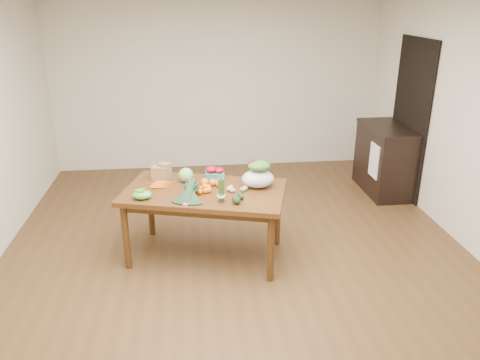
{
  "coord_description": "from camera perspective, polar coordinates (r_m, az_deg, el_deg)",
  "views": [
    {
      "loc": [
        -0.46,
        -4.21,
        2.57
      ],
      "look_at": [
        0.02,
        0.0,
        0.91
      ],
      "focal_mm": 35.0,
      "sensor_mm": 36.0,
      "label": 1
    }
  ],
  "objects": [
    {
      "name": "dish_towel",
      "position": [
        6.43,
        16.02,
        2.28
      ],
      "size": [
        0.02,
        0.28,
        0.45
      ],
      "primitive_type": "cube",
      "color": "white",
      "rests_on": "cabinet"
    },
    {
      "name": "strawberry_basket_b",
      "position": [
        5.0,
        -2.58,
        0.68
      ],
      "size": [
        0.14,
        0.14,
        0.1
      ],
      "primitive_type": null,
      "rotation": [
        0.0,
        0.0,
        -0.27
      ],
      "color": "red",
      "rests_on": "dining_table"
    },
    {
      "name": "potato_c",
      "position": [
        4.7,
        0.6,
        -0.99
      ],
      "size": [
        0.06,
        0.05,
        0.05
      ],
      "primitive_type": "ellipsoid",
      "color": "#D6BA7B",
      "rests_on": "dining_table"
    },
    {
      "name": "potato_a",
      "position": [
        4.69,
        -1.33,
        -1.09
      ],
      "size": [
        0.06,
        0.05,
        0.05
      ],
      "primitive_type": "ellipsoid",
      "color": "#DBBC7E",
      "rests_on": "dining_table"
    },
    {
      "name": "avocado_b",
      "position": [
        4.5,
        0.06,
        -2.0
      ],
      "size": [
        0.08,
        0.1,
        0.06
      ],
      "primitive_type": "ellipsoid",
      "rotation": [
        0.0,
        0.0,
        0.3
      ],
      "color": "black",
      "rests_on": "dining_table"
    },
    {
      "name": "potato_d",
      "position": [
        4.74,
        -1.13,
        -0.87
      ],
      "size": [
        0.05,
        0.04,
        0.04
      ],
      "primitive_type": "ellipsoid",
      "color": "#D9BB7D",
      "rests_on": "dining_table"
    },
    {
      "name": "avocado_a",
      "position": [
        4.41,
        -0.48,
        -2.43
      ],
      "size": [
        0.11,
        0.13,
        0.08
      ],
      "primitive_type": "ellipsoid",
      "rotation": [
        0.0,
        0.0,
        0.3
      ],
      "color": "black",
      "rests_on": "dining_table"
    },
    {
      "name": "doorway_dark",
      "position": [
        6.68,
        19.99,
        7.0
      ],
      "size": [
        0.02,
        1.0,
        2.1
      ],
      "primitive_type": "cube",
      "color": "black",
      "rests_on": "floor"
    },
    {
      "name": "dining_table",
      "position": [
        4.89,
        -4.27,
        -5.29
      ],
      "size": [
        1.78,
        1.29,
        0.75
      ],
      "primitive_type": "cube",
      "rotation": [
        0.0,
        0.0,
        -0.27
      ],
      "color": "#573614",
      "rests_on": "floor"
    },
    {
      "name": "kale_bunch",
      "position": [
        4.46,
        -6.36,
        -1.66
      ],
      "size": [
        0.42,
        0.47,
        0.16
      ],
      "primitive_type": null,
      "rotation": [
        0.0,
        0.0,
        -0.27
      ],
      "color": "black",
      "rests_on": "dining_table"
    },
    {
      "name": "orange_a",
      "position": [
        4.83,
        -4.35,
        -0.25
      ],
      "size": [
        0.08,
        0.08,
        0.08
      ],
      "primitive_type": "sphere",
      "color": "orange",
      "rests_on": "dining_table"
    },
    {
      "name": "paper_bag",
      "position": [
        5.06,
        -9.67,
        1.08
      ],
      "size": [
        0.28,
        0.25,
        0.17
      ],
      "primitive_type": null,
      "rotation": [
        0.0,
        0.0,
        -0.27
      ],
      "color": "olive",
      "rests_on": "dining_table"
    },
    {
      "name": "potato_b",
      "position": [
        4.65,
        -0.91,
        -1.26
      ],
      "size": [
        0.06,
        0.05,
        0.05
      ],
      "primitive_type": "ellipsoid",
      "color": "tan",
      "rests_on": "dining_table"
    },
    {
      "name": "cabbage",
      "position": [
        4.93,
        -6.6,
        0.6
      ],
      "size": [
        0.15,
        0.15,
        0.15
      ],
      "primitive_type": "sphere",
      "color": "#8BBF6E",
      "rests_on": "dining_table"
    },
    {
      "name": "orange_b",
      "position": [
        4.83,
        -3.34,
        -0.28
      ],
      "size": [
        0.07,
        0.07,
        0.07
      ],
      "primitive_type": "sphere",
      "color": "orange",
      "rests_on": "dining_table"
    },
    {
      "name": "potato_e",
      "position": [
        4.67,
        0.34,
        -1.16
      ],
      "size": [
        0.06,
        0.05,
        0.05
      ],
      "primitive_type": "ellipsoid",
      "color": "tan",
      "rests_on": "dining_table"
    },
    {
      "name": "orange_c",
      "position": [
        4.79,
        -2.53,
        -0.37
      ],
      "size": [
        0.09,
        0.09,
        0.09
      ],
      "primitive_type": "sphere",
      "color": "orange",
      "rests_on": "dining_table"
    },
    {
      "name": "floor",
      "position": [
        4.95,
        -0.2,
        -9.83
      ],
      "size": [
        6.0,
        6.0,
        0.0
      ],
      "primitive_type": "plane",
      "color": "#53361C",
      "rests_on": "ground"
    },
    {
      "name": "carrots",
      "position": [
        4.89,
        -9.32,
        -0.55
      ],
      "size": [
        0.27,
        0.27,
        0.03
      ],
      "primitive_type": null,
      "rotation": [
        0.0,
        0.0,
        -0.27
      ],
      "color": "#F54E14",
      "rests_on": "dining_table"
    },
    {
      "name": "mandarin_cluster",
      "position": [
        4.68,
        -4.34,
        -0.92
      ],
      "size": [
        0.22,
        0.22,
        0.09
      ],
      "primitive_type": null,
      "rotation": [
        0.0,
        0.0,
        -0.27
      ],
      "color": "#FE640F",
      "rests_on": "dining_table"
    },
    {
      "name": "cabinet",
      "position": [
        6.78,
        17.18,
        2.43
      ],
      "size": [
        0.52,
        1.02,
        0.94
      ],
      "primitive_type": "cube",
      "color": "black",
      "rests_on": "floor"
    },
    {
      "name": "salad_bag",
      "position": [
        4.75,
        2.2,
        0.57
      ],
      "size": [
        0.38,
        0.33,
        0.26
      ],
      "primitive_type": null,
      "rotation": [
        0.0,
        0.0,
        -0.27
      ],
      "color": "white",
      "rests_on": "dining_table"
    },
    {
      "name": "strawberry_basket_a",
      "position": [
        4.99,
        -3.51,
        0.71
      ],
      "size": [
        0.16,
        0.16,
        0.11
      ],
      "primitive_type": null,
      "rotation": [
        0.0,
        0.0,
        -0.27
      ],
      "color": "red",
      "rests_on": "dining_table"
    },
    {
      "name": "asparagus_bundle",
      "position": [
        4.4,
        -2.32,
        -1.23
      ],
      "size": [
        0.11,
        0.13,
        0.26
      ],
      "primitive_type": null,
      "rotation": [
        0.15,
        0.0,
        -0.27
      ],
      "color": "#497435",
      "rests_on": "dining_table"
    },
    {
      "name": "room_walls",
      "position": [
        4.4,
        -0.23,
        5.35
      ],
      "size": [
        5.02,
        6.02,
        2.7
      ],
      "color": "beige",
      "rests_on": "floor"
    },
    {
      "name": "snap_pea_bag",
      "position": [
        4.6,
        -11.84,
        -1.79
      ],
      "size": [
        0.19,
        0.14,
        0.08
      ],
      "primitive_type": "ellipsoid",
      "color": "#54AB39",
      "rests_on": "dining_table"
    }
  ]
}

